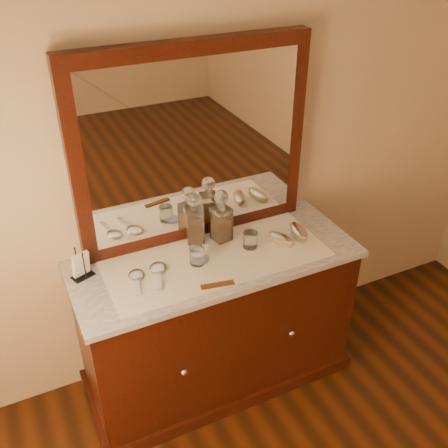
{
  "coord_description": "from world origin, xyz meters",
  "views": [
    {
      "loc": [
        -0.86,
        0.05,
        2.37
      ],
      "look_at": [
        0.0,
        1.85,
        1.1
      ],
      "focal_mm": 41.43,
      "sensor_mm": 36.0,
      "label": 1
    }
  ],
  "objects_px": {
    "hand_mirror_outer": "(137,277)",
    "hand_mirror_inner": "(158,270)",
    "mirror_frame": "(193,146)",
    "comb": "(217,285)",
    "decanter_right": "(221,221)",
    "pin_dish": "(201,259)",
    "brush_near": "(282,239)",
    "decanter_left": "(195,223)",
    "napkin_rack": "(81,266)",
    "brush_far": "(299,232)",
    "dresser_cabinet": "(216,322)"
  },
  "relations": [
    {
      "from": "comb",
      "to": "mirror_frame",
      "type": "bearing_deg",
      "value": 89.94
    },
    {
      "from": "decanter_right",
      "to": "hand_mirror_outer",
      "type": "xyz_separation_m",
      "value": [
        -0.5,
        -0.13,
        -0.1
      ]
    },
    {
      "from": "decanter_right",
      "to": "brush_far",
      "type": "relative_size",
      "value": 1.65
    },
    {
      "from": "mirror_frame",
      "to": "hand_mirror_outer",
      "type": "xyz_separation_m",
      "value": [
        -0.41,
        -0.25,
        -0.49
      ]
    },
    {
      "from": "decanter_left",
      "to": "decanter_right",
      "type": "bearing_deg",
      "value": -17.77
    },
    {
      "from": "napkin_rack",
      "to": "brush_near",
      "type": "height_order",
      "value": "napkin_rack"
    },
    {
      "from": "decanter_left",
      "to": "brush_far",
      "type": "distance_m",
      "value": 0.55
    },
    {
      "from": "dresser_cabinet",
      "to": "mirror_frame",
      "type": "bearing_deg",
      "value": 90.0
    },
    {
      "from": "brush_far",
      "to": "hand_mirror_outer",
      "type": "height_order",
      "value": "brush_far"
    },
    {
      "from": "napkin_rack",
      "to": "hand_mirror_outer",
      "type": "relative_size",
      "value": 0.75
    },
    {
      "from": "decanter_left",
      "to": "brush_far",
      "type": "relative_size",
      "value": 1.61
    },
    {
      "from": "mirror_frame",
      "to": "brush_far",
      "type": "distance_m",
      "value": 0.72
    },
    {
      "from": "mirror_frame",
      "to": "brush_near",
      "type": "distance_m",
      "value": 0.66
    },
    {
      "from": "hand_mirror_inner",
      "to": "mirror_frame",
      "type": "bearing_deg",
      "value": 39.25
    },
    {
      "from": "pin_dish",
      "to": "brush_far",
      "type": "height_order",
      "value": "brush_far"
    },
    {
      "from": "pin_dish",
      "to": "hand_mirror_outer",
      "type": "distance_m",
      "value": 0.33
    },
    {
      "from": "mirror_frame",
      "to": "comb",
      "type": "height_order",
      "value": "mirror_frame"
    },
    {
      "from": "decanter_right",
      "to": "brush_near",
      "type": "height_order",
      "value": "decanter_right"
    },
    {
      "from": "brush_near",
      "to": "hand_mirror_outer",
      "type": "bearing_deg",
      "value": 177.57
    },
    {
      "from": "pin_dish",
      "to": "decanter_right",
      "type": "relative_size",
      "value": 0.26
    },
    {
      "from": "comb",
      "to": "hand_mirror_outer",
      "type": "relative_size",
      "value": 0.77
    },
    {
      "from": "decanter_left",
      "to": "brush_near",
      "type": "distance_m",
      "value": 0.46
    },
    {
      "from": "brush_near",
      "to": "dresser_cabinet",
      "type": "bearing_deg",
      "value": 174.0
    },
    {
      "from": "hand_mirror_inner",
      "to": "comb",
      "type": "bearing_deg",
      "value": -45.25
    },
    {
      "from": "pin_dish",
      "to": "mirror_frame",
      "type": "bearing_deg",
      "value": 72.7
    },
    {
      "from": "brush_far",
      "to": "hand_mirror_inner",
      "type": "height_order",
      "value": "brush_far"
    },
    {
      "from": "hand_mirror_outer",
      "to": "hand_mirror_inner",
      "type": "relative_size",
      "value": 0.92
    },
    {
      "from": "decanter_left",
      "to": "brush_far",
      "type": "bearing_deg",
      "value": -19.96
    },
    {
      "from": "hand_mirror_outer",
      "to": "hand_mirror_inner",
      "type": "height_order",
      "value": "hand_mirror_inner"
    },
    {
      "from": "brush_far",
      "to": "hand_mirror_inner",
      "type": "bearing_deg",
      "value": 178.61
    },
    {
      "from": "mirror_frame",
      "to": "pin_dish",
      "type": "xyz_separation_m",
      "value": [
        -0.08,
        -0.24,
        -0.49
      ]
    },
    {
      "from": "decanter_left",
      "to": "decanter_right",
      "type": "relative_size",
      "value": 0.97
    },
    {
      "from": "pin_dish",
      "to": "brush_near",
      "type": "xyz_separation_m",
      "value": [
        0.44,
        -0.04,
        0.01
      ]
    },
    {
      "from": "comb",
      "to": "decanter_right",
      "type": "height_order",
      "value": "decanter_right"
    },
    {
      "from": "decanter_left",
      "to": "mirror_frame",
      "type": "bearing_deg",
      "value": 63.49
    },
    {
      "from": "mirror_frame",
      "to": "pin_dish",
      "type": "height_order",
      "value": "mirror_frame"
    },
    {
      "from": "dresser_cabinet",
      "to": "hand_mirror_outer",
      "type": "relative_size",
      "value": 6.9
    },
    {
      "from": "napkin_rack",
      "to": "decanter_right",
      "type": "relative_size",
      "value": 0.53
    },
    {
      "from": "napkin_rack",
      "to": "hand_mirror_inner",
      "type": "distance_m",
      "value": 0.36
    },
    {
      "from": "brush_near",
      "to": "decanter_left",
      "type": "bearing_deg",
      "value": 152.71
    },
    {
      "from": "dresser_cabinet",
      "to": "brush_far",
      "type": "relative_size",
      "value": 8.05
    },
    {
      "from": "hand_mirror_inner",
      "to": "decanter_right",
      "type": "bearing_deg",
      "value": 17.77
    },
    {
      "from": "comb",
      "to": "decanter_left",
      "type": "distance_m",
      "value": 0.4
    },
    {
      "from": "hand_mirror_outer",
      "to": "hand_mirror_inner",
      "type": "distance_m",
      "value": 0.11
    },
    {
      "from": "pin_dish",
      "to": "hand_mirror_outer",
      "type": "bearing_deg",
      "value": -178.76
    },
    {
      "from": "comb",
      "to": "hand_mirror_inner",
      "type": "bearing_deg",
      "value": 145.54
    },
    {
      "from": "hand_mirror_outer",
      "to": "mirror_frame",
      "type": "bearing_deg",
      "value": 31.48
    },
    {
      "from": "comb",
      "to": "decanter_left",
      "type": "bearing_deg",
      "value": 93.42
    },
    {
      "from": "comb",
      "to": "decanter_right",
      "type": "bearing_deg",
      "value": 72.8
    },
    {
      "from": "mirror_frame",
      "to": "brush_far",
      "type": "bearing_deg",
      "value": -29.04
    }
  ]
}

